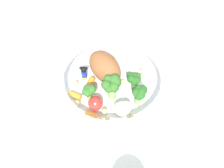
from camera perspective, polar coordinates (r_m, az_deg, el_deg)
ground_plane at (r=0.63m, az=0.03°, el=-2.88°), size 2.40×2.40×0.00m
food_container at (r=0.62m, az=0.10°, el=0.35°), size 0.21×0.21×0.07m
folded_napkin at (r=0.75m, az=-8.94°, el=8.48°), size 0.15×0.12×0.01m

